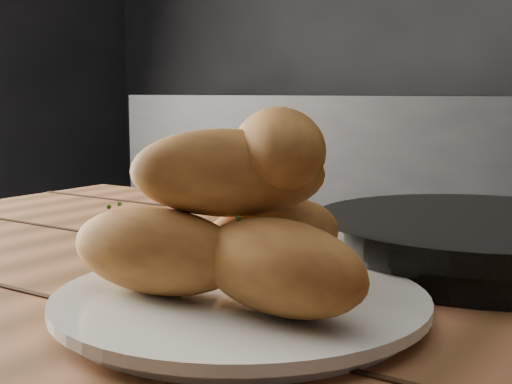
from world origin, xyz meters
TOP-DOWN VIEW (x-y plane):
  - counter at (0.00, 1.70)m, footprint 2.80×0.60m
  - plate at (0.30, -0.23)m, footprint 0.27×0.27m
  - bread_rolls at (0.30, -0.23)m, footprint 0.25×0.20m
  - skillet at (0.40, 0.03)m, footprint 0.44×0.32m

SIDE VIEW (x-z plane):
  - counter at x=0.00m, z-range 0.00..0.90m
  - plate at x=0.30m, z-range 0.75..0.77m
  - skillet at x=0.40m, z-range 0.75..0.80m
  - bread_rolls at x=0.30m, z-range 0.76..0.89m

